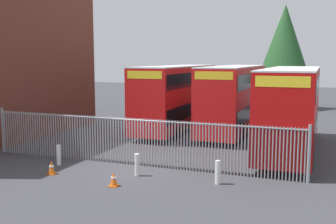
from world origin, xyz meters
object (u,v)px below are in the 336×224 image
(double_decker_bus_near_gate, at_px, (291,106))
(double_decker_bus_behind_fence_right, at_px, (177,95))
(bollard_near_left, at_px, (59,155))
(bollard_near_right, at_px, (218,172))
(traffic_cone_near_kerb, at_px, (114,179))
(traffic_cone_by_gate, at_px, (51,168))
(bollard_center_front, at_px, (137,165))
(double_decker_bus_behind_fence_left, at_px, (234,96))

(double_decker_bus_near_gate, bearing_deg, double_decker_bus_behind_fence_right, 151.91)
(bollard_near_left, height_order, bollard_near_right, same)
(traffic_cone_near_kerb, bearing_deg, traffic_cone_by_gate, 170.85)
(double_decker_bus_behind_fence_right, height_order, bollard_center_front, double_decker_bus_behind_fence_right)
(double_decker_bus_near_gate, distance_m, traffic_cone_near_kerb, 10.63)
(traffic_cone_by_gate, bearing_deg, double_decker_bus_behind_fence_left, 68.13)
(double_decker_bus_behind_fence_left, height_order, traffic_cone_by_gate, double_decker_bus_behind_fence_left)
(double_decker_bus_near_gate, height_order, double_decker_bus_behind_fence_right, same)
(bollard_near_right, height_order, traffic_cone_by_gate, bollard_near_right)
(double_decker_bus_behind_fence_left, xyz_separation_m, double_decker_bus_behind_fence_right, (-3.86, -0.50, 0.00))
(double_decker_bus_near_gate, height_order, bollard_center_front, double_decker_bus_near_gate)
(double_decker_bus_near_gate, relative_size, traffic_cone_by_gate, 18.32)
(double_decker_bus_near_gate, relative_size, double_decker_bus_behind_fence_right, 1.00)
(bollard_near_right, height_order, traffic_cone_near_kerb, bollard_near_right)
(traffic_cone_by_gate, bearing_deg, traffic_cone_near_kerb, -9.15)
(double_decker_bus_near_gate, height_order, double_decker_bus_behind_fence_left, same)
(double_decker_bus_behind_fence_left, bearing_deg, bollard_near_right, -80.96)
(double_decker_bus_behind_fence_left, relative_size, bollard_near_left, 11.38)
(double_decker_bus_near_gate, distance_m, double_decker_bus_behind_fence_right, 8.95)
(double_decker_bus_near_gate, distance_m, bollard_near_left, 12.02)
(bollard_center_front, bearing_deg, bollard_near_right, 1.82)
(bollard_near_right, bearing_deg, double_decker_bus_near_gate, 72.30)
(bollard_center_front, xyz_separation_m, traffic_cone_by_gate, (-3.52, -1.08, -0.19))
(double_decker_bus_behind_fence_right, distance_m, bollard_center_front, 11.59)
(double_decker_bus_near_gate, height_order, traffic_cone_near_kerb, double_decker_bus_near_gate)
(double_decker_bus_behind_fence_right, height_order, traffic_cone_near_kerb, double_decker_bus_behind_fence_right)
(double_decker_bus_behind_fence_right, relative_size, bollard_center_front, 11.38)
(traffic_cone_by_gate, bearing_deg, bollard_near_right, 9.68)
(double_decker_bus_near_gate, distance_m, bollard_near_right, 7.47)
(bollard_near_left, height_order, traffic_cone_by_gate, bollard_near_left)
(bollard_near_left, bearing_deg, traffic_cone_by_gate, -65.40)
(bollard_center_front, height_order, traffic_cone_by_gate, bollard_center_front)
(traffic_cone_near_kerb, bearing_deg, bollard_near_left, 154.02)
(double_decker_bus_behind_fence_left, distance_m, bollard_near_right, 11.89)
(traffic_cone_by_gate, bearing_deg, bollard_near_left, 114.60)
(traffic_cone_near_kerb, bearing_deg, bollard_center_front, 81.73)
(double_decker_bus_behind_fence_left, height_order, double_decker_bus_behind_fence_right, same)
(double_decker_bus_behind_fence_right, relative_size, bollard_near_right, 11.38)
(bollard_near_right, bearing_deg, double_decker_bus_behind_fence_left, 99.04)
(traffic_cone_near_kerb, bearing_deg, double_decker_bus_behind_fence_right, 98.96)
(traffic_cone_by_gate, relative_size, traffic_cone_near_kerb, 1.00)
(double_decker_bus_behind_fence_left, bearing_deg, traffic_cone_by_gate, -111.87)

